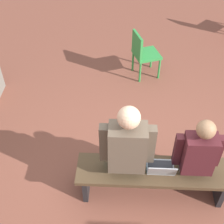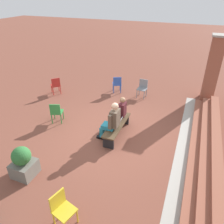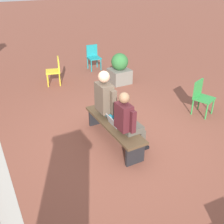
# 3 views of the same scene
# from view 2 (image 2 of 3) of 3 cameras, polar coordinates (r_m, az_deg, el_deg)

# --- Properties ---
(ground_plane) EXTENTS (60.00, 60.00, 0.00)m
(ground_plane) POSITION_cam_2_polar(r_m,az_deg,el_deg) (7.91, 0.31, -5.83)
(ground_plane) COLOR brown
(concrete_strip) EXTENTS (8.15, 0.40, 0.01)m
(concrete_strip) POSITION_cam_2_polar(r_m,az_deg,el_deg) (7.58, 17.88, -9.27)
(concrete_strip) COLOR #A8A399
(concrete_strip) RESTS_ON ground
(brick_steps) EXTENTS (7.35, 0.90, 0.45)m
(brick_steps) POSITION_cam_2_polar(r_m,az_deg,el_deg) (7.53, 23.78, -9.24)
(brick_steps) COLOR #93513D
(brick_steps) RESTS_ON ground
(brick_pillar_left_of_steps) EXTENTS (0.64, 0.64, 2.93)m
(brick_pillar_left_of_steps) POSITION_cam_2_polar(r_m,az_deg,el_deg) (10.86, 24.85, 10.30)
(brick_pillar_left_of_steps) COLOR #93513D
(brick_pillar_left_of_steps) RESTS_ON ground
(bench) EXTENTS (1.80, 0.44, 0.45)m
(bench) POSITION_cam_2_polar(r_m,az_deg,el_deg) (7.69, 1.30, -3.75)
(bench) COLOR #4C3823
(bench) RESTS_ON ground
(person_student) EXTENTS (0.51, 0.64, 1.29)m
(person_student) POSITION_cam_2_polar(r_m,az_deg,el_deg) (7.88, 2.00, 0.04)
(person_student) COLOR #4C473D
(person_student) RESTS_ON ground
(person_adult) EXTENTS (0.60, 0.76, 1.44)m
(person_adult) POSITION_cam_2_polar(r_m,az_deg,el_deg) (7.24, -0.10, -2.30)
(person_adult) COLOR teal
(person_adult) RESTS_ON ground
(laptop) EXTENTS (0.32, 0.29, 0.21)m
(laptop) POSITION_cam_2_polar(r_m,az_deg,el_deg) (7.66, 1.58, -2.59)
(laptop) COLOR #9EA0A5
(laptop) RESTS_ON bench
(plastic_chair_far_left) EXTENTS (0.59, 0.59, 0.84)m
(plastic_chair_far_left) POSITION_cam_2_polar(r_m,az_deg,el_deg) (11.07, -14.49, 6.93)
(plastic_chair_far_left) COLOR red
(plastic_chair_far_left) RESTS_ON ground
(plastic_chair_near_bench_left) EXTENTS (0.54, 0.54, 0.84)m
(plastic_chair_near_bench_left) POSITION_cam_2_polar(r_m,az_deg,el_deg) (8.60, -14.34, 0.13)
(plastic_chair_near_bench_left) COLOR #2D893D
(plastic_chair_near_bench_left) RESTS_ON ground
(plastic_chair_near_bench_right) EXTENTS (0.56, 0.56, 0.84)m
(plastic_chair_near_bench_right) POSITION_cam_2_polar(r_m,az_deg,el_deg) (10.88, 1.33, 7.50)
(plastic_chair_near_bench_right) COLOR #2D56B7
(plastic_chair_near_bench_right) RESTS_ON ground
(plastic_chair_mid_courtyard) EXTENTS (0.45, 0.45, 0.84)m
(plastic_chair_mid_courtyard) POSITION_cam_2_polar(r_m,az_deg,el_deg) (10.53, 7.99, 6.42)
(plastic_chair_mid_courtyard) COLOR gray
(plastic_chair_mid_courtyard) RESTS_ON ground
(plastic_chair_far_right) EXTENTS (0.52, 0.52, 0.84)m
(plastic_chair_far_right) POSITION_cam_2_polar(r_m,az_deg,el_deg) (5.24, -12.99, -23.12)
(plastic_chair_far_right) COLOR gold
(plastic_chair_far_right) RESTS_ON ground
(planter) EXTENTS (0.60, 0.60, 0.94)m
(planter) POSITION_cam_2_polar(r_m,az_deg,el_deg) (6.58, -22.22, -12.17)
(planter) COLOR #6B665B
(planter) RESTS_ON ground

